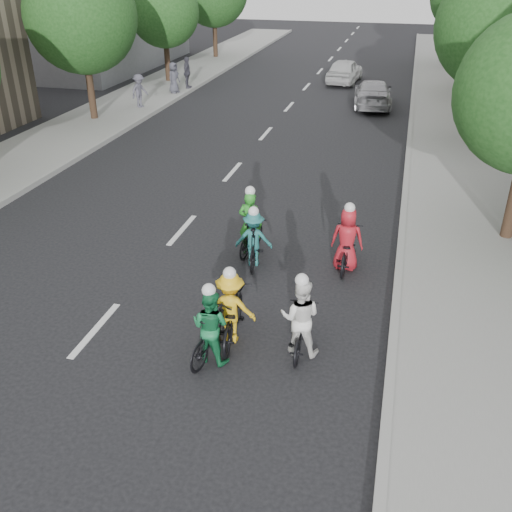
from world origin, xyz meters
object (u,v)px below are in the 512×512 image
at_px(cyclist_3, 254,241).
at_px(spectator_0, 139,91).
at_px(follow_car_lead, 373,93).
at_px(spectator_1, 187,73).
at_px(cyclist_4, 212,330).
at_px(cyclist_1, 251,230).
at_px(cyclist_0, 347,245).
at_px(cyclist_5, 300,324).
at_px(follow_car_trail, 345,71).
at_px(spectator_2, 174,78).
at_px(cyclist_2, 231,313).

distance_m(cyclist_3, spectator_0, 16.76).
relative_size(follow_car_lead, spectator_1, 2.64).
xyz_separation_m(cyclist_4, spectator_1, (-8.97, 22.44, 0.37)).
distance_m(cyclist_1, follow_car_lead, 17.04).
bearing_deg(cyclist_3, follow_car_lead, -103.72).
distance_m(cyclist_0, cyclist_4, 4.74).
distance_m(cyclist_5, follow_car_trail, 26.38).
height_order(cyclist_3, follow_car_lead, cyclist_3).
xyz_separation_m(follow_car_trail, spectator_0, (-8.97, -9.23, 0.24)).
distance_m(cyclist_4, spectator_2, 23.11).
height_order(cyclist_5, follow_car_trail, cyclist_5).
bearing_deg(cyclist_3, cyclist_0, -179.01).
bearing_deg(follow_car_trail, cyclist_1, 95.75).
bearing_deg(cyclist_1, cyclist_3, 120.77).
height_order(cyclist_0, cyclist_2, cyclist_0).
bearing_deg(follow_car_lead, cyclist_3, 79.81).
relative_size(cyclist_0, spectator_0, 1.15).
relative_size(cyclist_4, spectator_1, 1.02).
bearing_deg(spectator_2, follow_car_trail, -40.28).
bearing_deg(spectator_0, cyclist_0, -120.54).
bearing_deg(follow_car_lead, spectator_1, -11.03).
xyz_separation_m(cyclist_1, cyclist_5, (2.01, -3.76, -0.02)).
xyz_separation_m(cyclist_0, follow_car_trail, (-2.77, 22.67, 0.09)).
distance_m(cyclist_3, cyclist_4, 3.88).
height_order(cyclist_4, spectator_1, spectator_1).
height_order(cyclist_0, cyclist_3, cyclist_0).
xyz_separation_m(cyclist_3, spectator_2, (-9.07, 17.29, 0.33)).
distance_m(cyclist_4, spectator_1, 24.17).
bearing_deg(cyclist_2, spectator_2, -71.50).
height_order(cyclist_0, cyclist_5, cyclist_5).
relative_size(cyclist_3, cyclist_4, 1.08).
height_order(cyclist_0, spectator_1, spectator_1).
relative_size(cyclist_1, cyclist_5, 1.06).
relative_size(cyclist_3, spectator_0, 1.18).
bearing_deg(cyclist_3, spectator_0, -64.10).
bearing_deg(cyclist_1, cyclist_2, 106.46).
bearing_deg(cyclist_3, cyclist_1, -75.10).
bearing_deg(cyclist_4, cyclist_3, -76.03).
bearing_deg(cyclist_1, follow_car_trail, -81.96).
bearing_deg(cyclist_5, follow_car_trail, -87.30).
height_order(cyclist_2, cyclist_3, cyclist_2).
distance_m(follow_car_lead, spectator_0, 11.65).
bearing_deg(follow_car_trail, spectator_2, 38.94).
height_order(follow_car_lead, spectator_0, spectator_0).
distance_m(cyclist_0, follow_car_lead, 17.10).
bearing_deg(cyclist_0, follow_car_lead, -86.85).
bearing_deg(spectator_1, cyclist_5, -162.42).
distance_m(cyclist_0, follow_car_trail, 22.83).
distance_m(cyclist_3, follow_car_trail, 23.05).
relative_size(cyclist_2, spectator_0, 1.24).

